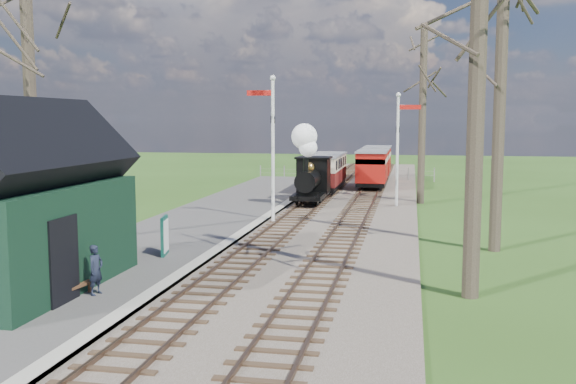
# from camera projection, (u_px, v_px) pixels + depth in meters

# --- Properties ---
(ground) EXTENTS (140.00, 140.00, 0.00)m
(ground) POSITION_uv_depth(u_px,v_px,m) (121.00, 370.00, 11.37)
(ground) COLOR #2D4B17
(ground) RESTS_ON ground
(distant_hills) EXTENTS (114.40, 48.00, 22.02)m
(distant_hills) POSITION_uv_depth(u_px,v_px,m) (378.00, 294.00, 75.75)
(distant_hills) COLOR #385B23
(distant_hills) RESTS_ON ground
(ballast_bed) EXTENTS (8.00, 60.00, 0.10)m
(ballast_bed) POSITION_uv_depth(u_px,v_px,m) (337.00, 205.00, 32.58)
(ballast_bed) COLOR brown
(ballast_bed) RESTS_ON ground
(track_near) EXTENTS (1.60, 60.00, 0.15)m
(track_near) POSITION_uv_depth(u_px,v_px,m) (311.00, 204.00, 32.82)
(track_near) COLOR brown
(track_near) RESTS_ON ground
(track_far) EXTENTS (1.60, 60.00, 0.15)m
(track_far) POSITION_uv_depth(u_px,v_px,m) (362.00, 205.00, 32.33)
(track_far) COLOR brown
(track_far) RESTS_ON ground
(platform) EXTENTS (5.00, 44.00, 0.20)m
(platform) POSITION_uv_depth(u_px,v_px,m) (194.00, 227.00, 25.67)
(platform) COLOR #474442
(platform) RESTS_ON ground
(coping_strip) EXTENTS (0.40, 44.00, 0.21)m
(coping_strip) POSITION_uv_depth(u_px,v_px,m) (250.00, 229.00, 25.24)
(coping_strip) COLOR #B2AD9E
(coping_strip) RESTS_ON ground
(station_shed) EXTENTS (3.25, 6.30, 4.78)m
(station_shed) POSITION_uv_depth(u_px,v_px,m) (28.00, 207.00, 15.82)
(station_shed) COLOR black
(station_shed) RESTS_ON platform
(semaphore_near) EXTENTS (1.22, 0.24, 6.22)m
(semaphore_near) POSITION_uv_depth(u_px,v_px,m) (271.00, 138.00, 26.71)
(semaphore_near) COLOR silver
(semaphore_near) RESTS_ON ground
(semaphore_far) EXTENTS (1.22, 0.24, 5.72)m
(semaphore_far) POSITION_uv_depth(u_px,v_px,m) (399.00, 141.00, 31.63)
(semaphore_far) COLOR silver
(semaphore_far) RESTS_ON ground
(bare_trees) EXTENTS (15.51, 22.39, 12.00)m
(bare_trees) POSITION_uv_depth(u_px,v_px,m) (296.00, 94.00, 20.38)
(bare_trees) COLOR #382D23
(bare_trees) RESTS_ON ground
(fence_line) EXTENTS (12.60, 0.08, 1.00)m
(fence_line) POSITION_uv_depth(u_px,v_px,m) (345.00, 173.00, 46.37)
(fence_line) COLOR slate
(fence_line) RESTS_ON ground
(locomotive) EXTENTS (1.61, 3.75, 4.01)m
(locomotive) POSITION_uv_depth(u_px,v_px,m) (310.00, 170.00, 32.27)
(locomotive) COLOR black
(locomotive) RESTS_ON ground
(coach) EXTENTS (1.87, 6.42, 1.97)m
(coach) POSITION_uv_depth(u_px,v_px,m) (326.00, 170.00, 38.23)
(coach) COLOR black
(coach) RESTS_ON ground
(red_carriage_a) EXTENTS (1.88, 4.65, 1.97)m
(red_carriage_a) POSITION_uv_depth(u_px,v_px,m) (372.00, 168.00, 40.12)
(red_carriage_a) COLOR black
(red_carriage_a) RESTS_ON ground
(red_carriage_b) EXTENTS (1.88, 4.65, 1.97)m
(red_carriage_b) POSITION_uv_depth(u_px,v_px,m) (377.00, 162.00, 45.49)
(red_carriage_b) COLOR black
(red_carriage_b) RESTS_ON ground
(sign_board) EXTENTS (0.25, 0.83, 1.22)m
(sign_board) POSITION_uv_depth(u_px,v_px,m) (165.00, 236.00, 19.96)
(sign_board) COLOR #0F4639
(sign_board) RESTS_ON platform
(bench) EXTENTS (0.71, 1.62, 0.90)m
(bench) POSITION_uv_depth(u_px,v_px,m) (61.00, 281.00, 15.13)
(bench) COLOR #4C2F1B
(bench) RESTS_ON platform
(person) EXTENTS (0.38, 0.50, 1.22)m
(person) POSITION_uv_depth(u_px,v_px,m) (96.00, 270.00, 15.45)
(person) COLOR #1A1F2F
(person) RESTS_ON platform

